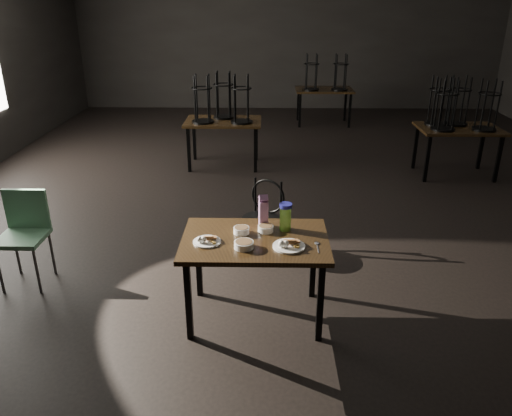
{
  "coord_description": "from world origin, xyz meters",
  "views": [
    {
      "loc": [
        -0.56,
        -6.35,
        2.58
      ],
      "look_at": [
        -0.64,
        -2.31,
        0.85
      ],
      "focal_mm": 35.0,
      "sensor_mm": 36.0,
      "label": 1
    }
  ],
  "objects_px": {
    "main_table": "(255,247)",
    "school_chair": "(24,229)",
    "bentwood_chair": "(264,213)",
    "juice_carton": "(263,212)",
    "water_bottle": "(285,216)"
  },
  "relations": [
    {
      "from": "juice_carton",
      "to": "school_chair",
      "type": "relative_size",
      "value": 0.33
    },
    {
      "from": "water_bottle",
      "to": "bentwood_chair",
      "type": "relative_size",
      "value": 0.28
    },
    {
      "from": "water_bottle",
      "to": "juice_carton",
      "type": "bearing_deg",
      "value": 164.08
    },
    {
      "from": "juice_carton",
      "to": "water_bottle",
      "type": "bearing_deg",
      "value": -15.92
    },
    {
      "from": "main_table",
      "to": "school_chair",
      "type": "bearing_deg",
      "value": 165.59
    },
    {
      "from": "main_table",
      "to": "bentwood_chair",
      "type": "bearing_deg",
      "value": 86.6
    },
    {
      "from": "juice_carton",
      "to": "main_table",
      "type": "bearing_deg",
      "value": -106.15
    },
    {
      "from": "main_table",
      "to": "school_chair",
      "type": "height_order",
      "value": "school_chair"
    },
    {
      "from": "main_table",
      "to": "school_chair",
      "type": "relative_size",
      "value": 1.33
    },
    {
      "from": "school_chair",
      "to": "bentwood_chair",
      "type": "bearing_deg",
      "value": 14.06
    },
    {
      "from": "juice_carton",
      "to": "bentwood_chair",
      "type": "relative_size",
      "value": 0.35
    },
    {
      "from": "main_table",
      "to": "juice_carton",
      "type": "bearing_deg",
      "value": 73.85
    },
    {
      "from": "water_bottle",
      "to": "school_chair",
      "type": "relative_size",
      "value": 0.26
    },
    {
      "from": "juice_carton",
      "to": "water_bottle",
      "type": "height_order",
      "value": "juice_carton"
    },
    {
      "from": "water_bottle",
      "to": "bentwood_chair",
      "type": "bearing_deg",
      "value": 101.17
    }
  ]
}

